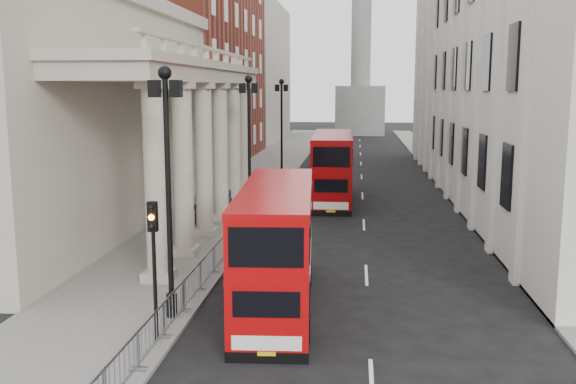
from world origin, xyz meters
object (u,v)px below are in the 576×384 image
at_px(pedestrian_b, 198,212).
at_px(pedestrian_c, 228,202).
at_px(lamp_post_mid, 249,138).
at_px(lamp_post_north, 282,123).
at_px(monument_column, 361,37).
at_px(pedestrian_a, 157,225).
at_px(lamp_post_south, 168,176).
at_px(bus_far, 333,166).
at_px(bus_near, 277,244).
at_px(traffic_light, 153,245).

bearing_deg(pedestrian_b, pedestrian_c, -101.89).
relative_size(lamp_post_mid, lamp_post_north, 1.00).
bearing_deg(monument_column, pedestrian_a, -97.71).
bearing_deg(pedestrian_b, monument_column, -94.75).
relative_size(monument_column, lamp_post_north, 6.51).
xyz_separation_m(lamp_post_south, pedestrian_b, (-2.42, 13.46, -3.86)).
bearing_deg(bus_far, lamp_post_north, 116.66).
xyz_separation_m(bus_far, pedestrian_c, (-6.02, -6.44, -1.48)).
relative_size(bus_near, bus_far, 0.94).
xyz_separation_m(lamp_post_mid, pedestrian_a, (-3.86, -5.34, -4.00)).
relative_size(pedestrian_a, pedestrian_c, 0.95).
distance_m(lamp_post_south, lamp_post_north, 32.00).
bearing_deg(monument_column, lamp_post_north, -96.72).
height_order(bus_far, pedestrian_b, bus_far).
distance_m(traffic_light, bus_far, 25.91).
distance_m(traffic_light, pedestrian_a, 13.47).
xyz_separation_m(monument_column, bus_far, (-2.10, -64.50, -13.56)).
bearing_deg(traffic_light, pedestrian_b, 99.24).
relative_size(bus_near, pedestrian_a, 6.45).
bearing_deg(pedestrian_c, bus_near, -52.17).
bearing_deg(lamp_post_mid, lamp_post_south, -90.00).
relative_size(bus_far, pedestrian_c, 6.52).
bearing_deg(monument_column, bus_far, -91.86).
relative_size(bus_near, pedestrian_c, 6.14).
bearing_deg(monument_column, traffic_light, -94.13).
xyz_separation_m(bus_far, pedestrian_a, (-8.37, -12.84, -1.51)).
height_order(lamp_post_south, bus_near, lamp_post_south).
height_order(bus_near, bus_far, bus_far).
xyz_separation_m(lamp_post_north, pedestrian_c, (-1.52, -14.94, -3.96)).
bearing_deg(bus_far, pedestrian_a, -124.33).
xyz_separation_m(lamp_post_mid, bus_far, (4.50, 7.50, -2.49)).
relative_size(traffic_light, pedestrian_b, 2.32).
xyz_separation_m(lamp_post_mid, pedestrian_c, (-1.52, 1.06, -3.96)).
xyz_separation_m(lamp_post_mid, pedestrian_b, (-2.42, -2.54, -3.86)).
height_order(lamp_post_south, pedestrian_c, lamp_post_south).
xyz_separation_m(lamp_post_south, pedestrian_a, (-3.86, 10.66, -4.00)).
xyz_separation_m(lamp_post_north, pedestrian_b, (-2.42, -18.54, -3.86)).
relative_size(lamp_post_south, pedestrian_a, 5.28).
bearing_deg(lamp_post_south, bus_far, 79.16).
distance_m(pedestrian_a, pedestrian_c, 6.82).
bearing_deg(pedestrian_b, bus_near, 118.55).
distance_m(monument_column, pedestrian_a, 79.49).
relative_size(lamp_post_mid, pedestrian_a, 5.28).
xyz_separation_m(pedestrian_a, pedestrian_c, (2.35, 6.40, 0.04)).
distance_m(bus_near, bus_far, 21.67).
height_order(traffic_light, bus_near, traffic_light).
xyz_separation_m(lamp_post_north, pedestrian_a, (-3.86, -21.34, -4.00)).
distance_m(monument_column, pedestrian_b, 76.56).
height_order(lamp_post_south, pedestrian_b, lamp_post_south).
distance_m(monument_column, lamp_post_mid, 73.14).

